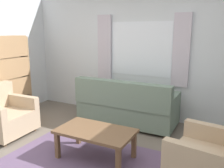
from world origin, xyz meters
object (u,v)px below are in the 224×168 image
Objects in this scene: armchair_right at (213,160)px; bookshelf at (10,77)px; couch at (126,107)px; armchair_left at (3,115)px; coffee_table at (96,134)px.

bookshelf is at bearing -89.57° from armchair_right.
armchair_left is (-1.76, -1.42, -0.01)m from couch.
couch is 2.26m from armchair_left.
armchair_left and armchair_right have the same top height.
bookshelf is (-4.00, 0.57, 0.54)m from armchair_right.
bookshelf reaches higher than armchair_right.
armchair_left is 3.46m from armchair_right.
armchair_left is at bearing -80.03° from armchair_right.
bookshelf reaches higher than couch.
armchair_right is at bearing -90.41° from armchair_left.
armchair_left is at bearing 39.36° from bookshelf.
armchair_right is at bearing 2.16° from coffee_table.
bookshelf is at bearing 165.62° from coffee_table.
couch reaches higher than armchair_right.
bookshelf is (-2.44, 0.62, 0.51)m from coffee_table.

